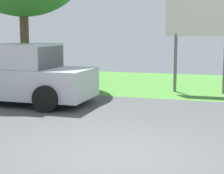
% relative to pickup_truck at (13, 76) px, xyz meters
% --- Properties ---
extents(ground_plane, '(40.00, 22.00, 0.20)m').
position_rel_pickup_truck_xyz_m(ground_plane, '(4.63, -1.04, -0.92)').
color(ground_plane, '#4C4C4F').
extents(pickup_truck, '(5.20, 2.28, 1.88)m').
position_rel_pickup_truck_xyz_m(pickup_truck, '(0.00, 0.00, 0.00)').
color(pickup_truck, '#ADB2BA').
rests_on(pickup_truck, ground_plane).
extents(roadside_billboard, '(2.60, 0.12, 3.50)m').
position_rel_pickup_truck_xyz_m(roadside_billboard, '(5.57, 3.82, 1.68)').
color(roadside_billboard, slate).
rests_on(roadside_billboard, ground_plane).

